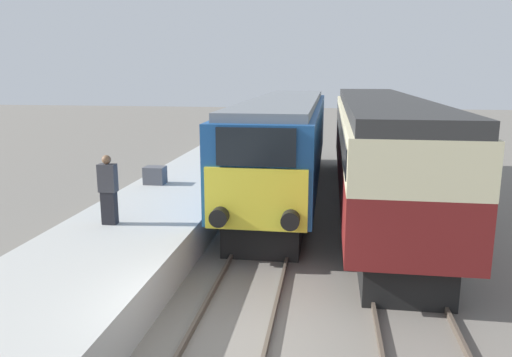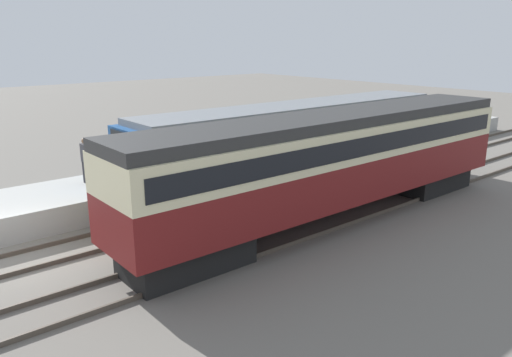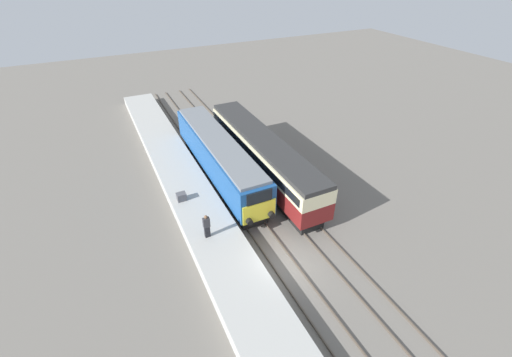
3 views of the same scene
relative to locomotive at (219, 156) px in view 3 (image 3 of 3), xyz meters
The scene contains 8 objects.
ground_plane 11.67m from the locomotive, 90.00° to the right, with size 120.00×120.00×0.00m, color slate.
platform_left 5.07m from the locomotive, 133.57° to the right, with size 3.50×50.00×0.95m.
rails_near_track 6.79m from the locomotive, 90.00° to the right, with size 1.51×60.00×0.14m.
rails_far_track 7.59m from the locomotive, 62.27° to the right, with size 1.50×60.00×0.14m.
locomotive is the anchor object (origin of this frame).
passenger_carriage 3.74m from the locomotive, 24.27° to the right, with size 2.75×16.77×3.90m.
person_on_platform 8.57m from the locomotive, 116.02° to the right, with size 0.44×0.26×1.77m.
luggage_crate 5.29m from the locomotive, 144.00° to the right, with size 0.70×0.56×0.60m.
Camera 3 is at (-8.14, -12.65, 16.69)m, focal length 24.00 mm.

